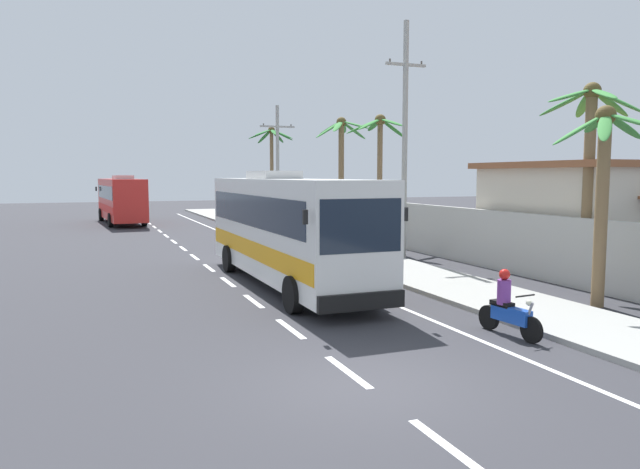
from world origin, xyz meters
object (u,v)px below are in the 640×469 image
Objects in this scene: motorcycle_trailing at (508,309)px; utility_pole_mid at (405,138)px; motorcycle_beside_bus at (263,237)px; palm_second at (590,151)px; palm_third at (379,152)px; roadside_building at (635,215)px; coach_bus_foreground at (286,226)px; palm_farthest at (341,155)px; coach_bus_far_lane at (121,199)px; pedestrian_midwalk at (317,227)px; palm_fourth at (272,152)px; utility_pole_far at (278,164)px; pedestrian_near_kerb at (363,233)px; palm_nearest at (604,174)px.

utility_pole_mid is at bearing 71.48° from motorcycle_trailing.
palm_second reaches higher than motorcycle_beside_bus.
motorcycle_beside_bus is at bearing 163.79° from palm_third.
motorcycle_beside_bus is 0.17× the size of roadside_building.
coach_bus_foreground is 6.04× the size of motorcycle_beside_bus.
motorcycle_trailing is 20.81m from palm_farthest.
pedestrian_midwalk is (8.75, -19.51, -0.91)m from coach_bus_far_lane.
utility_pole_mid is at bearing -91.60° from palm_farthest.
utility_pole_mid is at bearing 104.16° from palm_second.
pedestrian_midwalk is at bearing -99.30° from palm_fourth.
palm_third is (2.56, -2.05, 3.90)m from pedestrian_midwalk.
utility_pole_far reaches higher than palm_fourth.
palm_nearest reaches higher than pedestrian_near_kerb.
motorcycle_trailing is 18.16m from pedestrian_midwalk.
palm_fourth reaches higher than palm_second.
palm_second is at bearing -62.44° from motorcycle_beside_bus.
motorcycle_trailing is at bearing -148.08° from palm_second.
motorcycle_trailing is at bearing 77.51° from pedestrian_near_kerb.
coach_bus_far_lane is 1.88× the size of palm_nearest.
utility_pole_mid is at bearing 143.05° from roadside_building.
palm_second is (3.30, -10.19, 3.52)m from pedestrian_near_kerb.
utility_pole_mid is at bearing -66.99° from coach_bus_far_lane.
palm_farthest reaches higher than pedestrian_near_kerb.
palm_farthest is at bearing -104.05° from pedestrian_near_kerb.
palm_farthest is (0.21, 7.57, -0.48)m from utility_pole_mid.
utility_pole_far is at bearing 90.99° from utility_pole_mid.
pedestrian_midwalk is 0.30× the size of palm_nearest.
coach_bus_far_lane is 35.84m from roadside_building.
pedestrian_midwalk is at bearing 97.82° from palm_nearest.
motorcycle_beside_bus is at bearing -156.53° from palm_farthest.
coach_bus_far_lane is 6.20× the size of pedestrian_near_kerb.
palm_fourth is at bearing 88.96° from palm_third.
roadside_building reaches higher than pedestrian_near_kerb.
palm_second reaches higher than coach_bus_foreground.
coach_bus_foreground is 8.78m from utility_pole_mid.
coach_bus_far_lane is 0.94× the size of roadside_building.
motorcycle_beside_bus is 8.71m from utility_pole_mid.
coach_bus_foreground is at bearing -133.70° from palm_third.
utility_pole_mid is (1.17, -1.76, 4.35)m from pedestrian_near_kerb.
motorcycle_beside_bus is 17.65m from motorcycle_trailing.
coach_bus_far_lane is 36.10m from palm_second.
coach_bus_foreground is at bearing -148.62° from utility_pole_mid.
motorcycle_trailing is 14.40m from pedestrian_near_kerb.
utility_pole_far is at bearing 82.80° from motorcycle_trailing.
palm_fourth reaches higher than palm_nearest.
palm_nearest is at bearing -144.68° from roadside_building.
motorcycle_trailing is 0.22× the size of utility_pole_far.
pedestrian_midwalk is 12.81m from utility_pole_far.
palm_nearest is (0.61, -28.66, -0.77)m from utility_pole_far.
utility_pole_mid is at bearing 123.05° from pedestrian_near_kerb.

